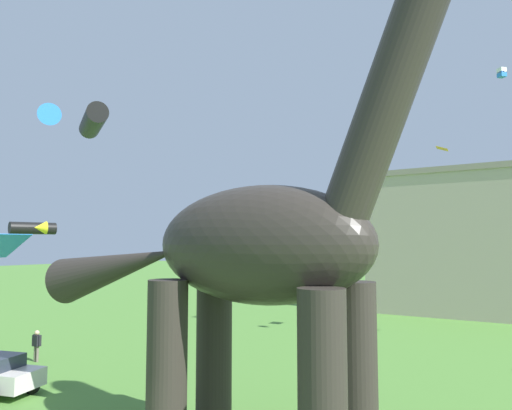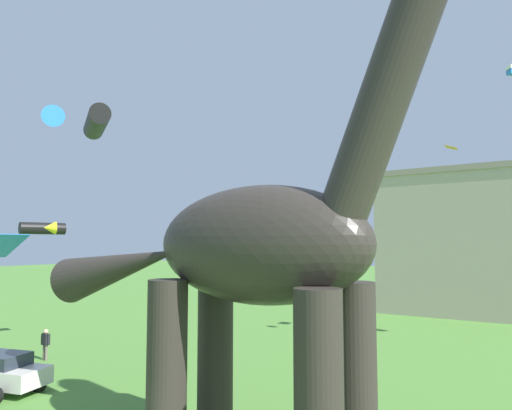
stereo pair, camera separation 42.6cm
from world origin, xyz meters
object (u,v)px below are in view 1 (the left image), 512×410
(person_vendor_side, at_px, (37,343))
(kite_mid_center, at_px, (84,120))
(kite_trailing, at_px, (380,104))
(kite_mid_left, at_px, (502,73))
(dinosaur_sculpture, at_px, (257,245))
(kite_mid_right, at_px, (34,228))
(kite_far_right, at_px, (442,149))

(person_vendor_side, bearing_deg, kite_mid_center, 138.72)
(kite_trailing, bearing_deg, kite_mid_center, -104.30)
(person_vendor_side, distance_m, kite_mid_left, 28.98)
(dinosaur_sculpture, relative_size, person_vendor_side, 10.48)
(dinosaur_sculpture, bearing_deg, kite_mid_right, -170.53)
(kite_mid_right, distance_m, kite_trailing, 22.99)
(kite_trailing, bearing_deg, kite_mid_right, -143.20)
(kite_mid_left, bearing_deg, kite_mid_right, -154.41)
(kite_far_right, xyz_separation_m, kite_mid_right, (-20.76, -13.95, -5.01))
(dinosaur_sculpture, relative_size, kite_far_right, 16.69)
(person_vendor_side, height_order, kite_mid_right, kite_mid_right)
(person_vendor_side, height_order, kite_trailing, kite_trailing)
(person_vendor_side, bearing_deg, kite_mid_left, -162.57)
(person_vendor_side, bearing_deg, kite_mid_right, -42.94)
(kite_far_right, height_order, kite_mid_center, kite_far_right)
(kite_mid_left, bearing_deg, person_vendor_side, -147.62)
(person_vendor_side, distance_m, kite_far_right, 25.99)
(kite_far_right, relative_size, kite_mid_center, 0.37)
(kite_mid_right, xyz_separation_m, kite_mid_center, (12.34, -6.23, 3.46))
(kite_mid_left, bearing_deg, dinosaur_sculpture, -107.34)
(kite_mid_right, bearing_deg, dinosaur_sculpture, -15.76)
(kite_trailing, bearing_deg, kite_far_right, 16.84)
(kite_mid_left, height_order, kite_trailing, kite_mid_left)
(dinosaur_sculpture, distance_m, kite_far_right, 20.30)
(kite_mid_left, bearing_deg, kite_trailing, 170.59)
(kite_mid_center, bearing_deg, kite_mid_left, 56.07)
(dinosaur_sculpture, bearing_deg, kite_mid_left, 97.89)
(kite_mid_right, height_order, kite_trailing, kite_trailing)
(kite_far_right, xyz_separation_m, kite_mid_center, (-8.41, -20.18, -1.55))
(dinosaur_sculpture, distance_m, person_vendor_side, 17.03)
(kite_far_right, xyz_separation_m, kite_trailing, (-3.54, -1.07, 3.14))
(dinosaur_sculpture, distance_m, kite_trailing, 20.49)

